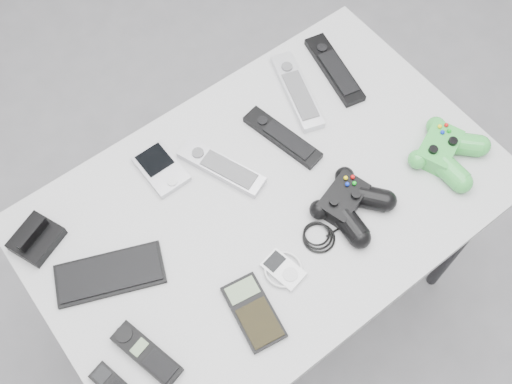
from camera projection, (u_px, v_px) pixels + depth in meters
floor at (231, 292)px, 1.96m from camera, size 3.50×3.50×0.00m
desk at (267, 213)px, 1.38m from camera, size 1.04×0.67×0.70m
pda_keyboard at (110, 274)px, 1.24m from camera, size 0.24×0.17×0.01m
dock_bracket at (34, 237)px, 1.26m from camera, size 0.12×0.12×0.05m
pda at (161, 169)px, 1.36m from camera, size 0.08×0.13×0.02m
remote_silver_a at (221, 167)px, 1.36m from camera, size 0.13×0.21×0.02m
remote_black_a at (282, 137)px, 1.40m from camera, size 0.09×0.21×0.02m
remote_black_b at (334, 69)px, 1.49m from camera, size 0.10×0.23×0.02m
remote_silver_b at (297, 90)px, 1.46m from camera, size 0.12×0.24×0.02m
mobile_phone at (111, 384)px, 1.14m from camera, size 0.06×0.09×0.01m
cordless_handset at (147, 354)px, 1.16m from camera, size 0.08×0.16×0.02m
calculator at (253, 312)px, 1.21m from camera, size 0.10×0.16×0.02m
mp3_player at (283, 269)px, 1.25m from camera, size 0.10×0.10×0.02m
controller_black at (349, 203)px, 1.30m from camera, size 0.30×0.23×0.05m
controller_green at (446, 150)px, 1.36m from camera, size 0.21×0.22×0.05m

